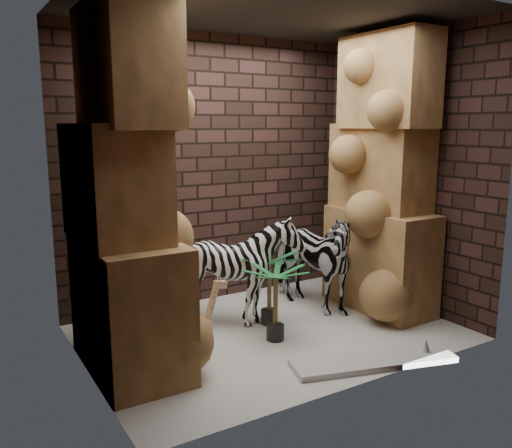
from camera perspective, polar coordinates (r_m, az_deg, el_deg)
floor at (r=5.28m, az=1.61°, el=-11.68°), size 3.50×3.50×0.00m
ceiling at (r=4.98m, az=1.81°, el=22.14°), size 3.50×3.50×0.00m
wall_back at (r=5.99m, az=-4.83°, el=5.78°), size 3.50×0.00×3.50m
wall_front at (r=3.93m, az=11.67°, el=3.00°), size 3.50×0.00×3.50m
wall_left at (r=4.23m, az=-18.66°, el=3.19°), size 0.00×3.00×3.00m
wall_right at (r=6.04m, az=15.86°, el=5.45°), size 0.00×3.00×3.00m
rock_pillar_left at (r=4.32m, az=-14.13°, el=3.58°), size 0.68×1.30×3.00m
rock_pillar_right at (r=5.80m, az=13.62°, el=5.35°), size 0.58×1.25×3.00m
zebra_right at (r=5.76m, az=5.77°, el=-2.98°), size 0.77×1.19×1.31m
zebra_left at (r=5.34m, az=-1.76°, el=-5.57°), size 1.05×1.24×1.03m
giraffe_toy at (r=4.59m, az=-6.45°, el=-10.39°), size 0.39×0.18×0.73m
palm_front at (r=5.37m, az=1.46°, el=-7.03°), size 0.36×0.36×0.75m
palm_back at (r=4.99m, az=2.13°, el=-8.62°), size 0.36×0.36×0.72m
surfboard at (r=4.75m, az=12.63°, el=-14.27°), size 1.47×0.74×0.05m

